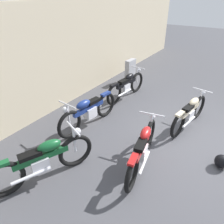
{
  "coord_description": "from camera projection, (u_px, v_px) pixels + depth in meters",
  "views": [
    {
      "loc": [
        -4.93,
        -0.57,
        3.37
      ],
      "look_at": [
        -0.78,
        2.06,
        0.55
      ],
      "focal_mm": 34.24,
      "sensor_mm": 36.0,
      "label": 1
    }
  ],
  "objects": [
    {
      "name": "building_wall",
      "position": [
        65.0,
        55.0,
        6.78
      ],
      "size": [
        18.0,
        0.3,
        3.15
      ],
      "primitive_type": "cube",
      "color": "beige",
      "rests_on": "ground_plane"
    },
    {
      "name": "ground_plane",
      "position": [
        195.0,
        139.0,
        5.55
      ],
      "size": [
        40.0,
        40.0,
        0.0
      ],
      "primitive_type": "plane",
      "color": "#47474C"
    },
    {
      "name": "motorcycle_green",
      "position": [
        43.0,
        160.0,
        4.17
      ],
      "size": [
        2.05,
        1.05,
        0.98
      ],
      "rotation": [
        0.0,
        0.0,
        -0.41
      ],
      "color": "black",
      "rests_on": "ground_plane"
    },
    {
      "name": "helmet",
      "position": [
        222.0,
        161.0,
        4.61
      ],
      "size": [
        0.3,
        0.3,
        0.3
      ],
      "primitive_type": "sphere",
      "color": "black",
      "rests_on": "ground_plane"
    },
    {
      "name": "motorcycle_blue",
      "position": [
        88.0,
        111.0,
        5.86
      ],
      "size": [
        2.17,
        0.61,
        0.98
      ],
      "rotation": [
        0.0,
        0.0,
        3.02
      ],
      "color": "black",
      "rests_on": "ground_plane"
    },
    {
      "name": "motorcycle_red",
      "position": [
        143.0,
        148.0,
        4.53
      ],
      "size": [
        2.08,
        0.66,
        0.94
      ],
      "rotation": [
        0.0,
        0.0,
        0.17
      ],
      "color": "black",
      "rests_on": "ground_plane"
    },
    {
      "name": "motorcycle_cream",
      "position": [
        190.0,
        112.0,
        5.86
      ],
      "size": [
        2.02,
        0.6,
        0.91
      ],
      "rotation": [
        0.0,
        0.0,
        -0.17
      ],
      "color": "black",
      "rests_on": "ground_plane"
    },
    {
      "name": "stone_marker",
      "position": [
        130.0,
        71.0,
        8.76
      ],
      "size": [
        0.54,
        0.23,
        0.93
      ],
      "primitive_type": "cube",
      "rotation": [
        0.0,
        0.0,
        -0.06
      ],
      "color": "#9E9EA3",
      "rests_on": "ground_plane"
    },
    {
      "name": "motorcycle_black",
      "position": [
        127.0,
        86.0,
        7.45
      ],
      "size": [
        2.12,
        0.59,
        0.95
      ],
      "rotation": [
        0.0,
        0.0,
        -0.1
      ],
      "color": "black",
      "rests_on": "ground_plane"
    }
  ]
}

